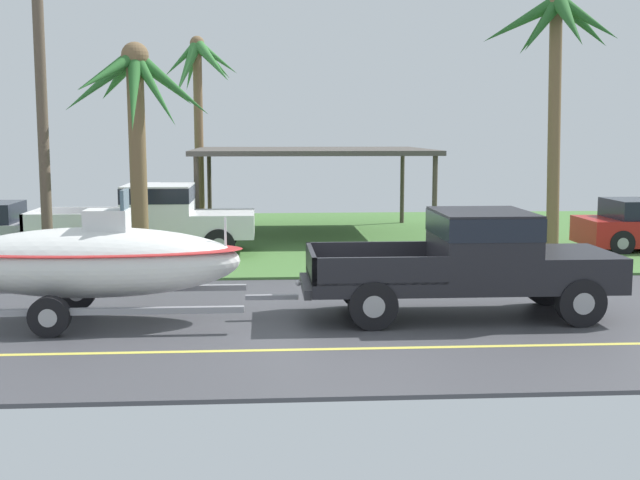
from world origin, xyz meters
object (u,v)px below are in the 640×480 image
object	(u,v)px
pickup_truck_towing	(479,258)
carport_awning	(311,152)
palm_tree_mid	(200,82)
boat_on_trailer	(92,261)
parked_pickup_background	(158,216)
utility_pole	(41,77)
palm_tree_near_left	(135,100)
palm_tree_near_right	(557,49)

from	to	relation	value
pickup_truck_towing	carport_awning	distance (m)	11.75
carport_awning	palm_tree_mid	size ratio (longest dim) A/B	1.13
boat_on_trailer	palm_tree_mid	world-z (taller)	palm_tree_mid
parked_pickup_background	palm_tree_mid	xyz separation A→B (m)	(0.66, 6.35, 3.71)
pickup_truck_towing	utility_pole	xyz separation A→B (m)	(-8.51, 4.83, 3.33)
parked_pickup_background	palm_tree_near_left	size ratio (longest dim) A/B	1.14
boat_on_trailer	palm_tree_near_left	bearing A→B (deg)	89.57
parked_pickup_background	palm_tree_mid	bearing A→B (deg)	84.03
carport_awning	palm_tree_near_left	xyz separation A→B (m)	(-4.29, -6.42, 1.33)
carport_awning	palm_tree_near_left	world-z (taller)	palm_tree_near_left
pickup_truck_towing	palm_tree_mid	xyz separation A→B (m)	(-5.72, 13.70, 3.72)
carport_awning	boat_on_trailer	bearing A→B (deg)	-110.71
carport_awning	palm_tree_near_left	bearing A→B (deg)	-123.72
palm_tree_mid	utility_pole	size ratio (longest dim) A/B	0.74
palm_tree_near_left	utility_pole	size ratio (longest dim) A/B	0.61
palm_tree_near_right	pickup_truck_towing	bearing A→B (deg)	-117.91
parked_pickup_background	carport_awning	distance (m)	6.02
pickup_truck_towing	carport_awning	world-z (taller)	carport_awning
pickup_truck_towing	utility_pole	bearing A→B (deg)	150.43
parked_pickup_background	utility_pole	world-z (taller)	utility_pole
boat_on_trailer	palm_tree_near_left	world-z (taller)	palm_tree_near_left
boat_on_trailer	parked_pickup_background	distance (m)	7.35
palm_tree_mid	palm_tree_near_left	bearing A→B (deg)	-95.26
palm_tree_near_left	utility_pole	xyz separation A→B (m)	(-1.99, -0.19, 0.50)
boat_on_trailer	parked_pickup_background	xyz separation A→B (m)	(0.17, 7.35, -0.00)
palm_tree_near_left	palm_tree_mid	xyz separation A→B (m)	(0.80, 8.69, 0.88)
palm_tree_near_left	palm_tree_near_right	xyz separation A→B (m)	(10.24, 2.00, 1.38)
boat_on_trailer	palm_tree_mid	xyz separation A→B (m)	(0.84, 13.70, 3.71)
boat_on_trailer	utility_pole	bearing A→B (deg)	111.98
utility_pole	parked_pickup_background	bearing A→B (deg)	49.89
carport_awning	palm_tree_near_left	size ratio (longest dim) A/B	1.37
pickup_truck_towing	palm_tree_near_left	size ratio (longest dim) A/B	1.06
utility_pole	boat_on_trailer	bearing A→B (deg)	-68.02
pickup_truck_towing	carport_awning	size ratio (longest dim) A/B	0.78
pickup_truck_towing	palm_tree_near_left	world-z (taller)	palm_tree_near_left
palm_tree_near_right	boat_on_trailer	bearing A→B (deg)	-145.70
palm_tree_mid	boat_on_trailer	bearing A→B (deg)	-93.49
palm_tree_near_left	palm_tree_near_right	size ratio (longest dim) A/B	0.77
pickup_truck_towing	parked_pickup_background	distance (m)	9.74
palm_tree_near_left	palm_tree_near_right	world-z (taller)	palm_tree_near_right
palm_tree_mid	parked_pickup_background	bearing A→B (deg)	-95.97
palm_tree_near_left	carport_awning	bearing A→B (deg)	56.28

